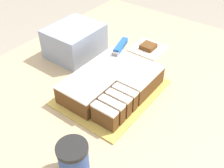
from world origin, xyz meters
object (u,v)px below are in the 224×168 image
Objects in this scene: coffee_cup at (74,159)px; storage_box at (75,41)px; cake at (112,83)px; brownie at (148,46)px; cake_board at (112,92)px; knife at (118,51)px.

storage_box is at bearing 42.68° from coffee_cup.
cake is 5.25× the size of brownie.
cake_board is 0.17m from knife.
knife is 3.14× the size of coffee_cup.
cake_board is at bearing 19.48° from coffee_cup.
coffee_cup is at bearing 6.91° from knife.
storage_box is (-0.22, 0.23, 0.05)m from brownie.
storage_box is at bearing 133.56° from brownie.
knife reaches higher than cake.
coffee_cup is 1.61× the size of brownie.
storage_box reaches higher than cake_board.
coffee_cup reaches higher than cake_board.
knife is at bearing 173.51° from brownie.
brownie is 0.32m from storage_box.
knife is at bearing -84.86° from storage_box.
storage_box reaches higher than coffee_cup.
cake_board is at bearing 13.06° from knife.
coffee_cup is 0.46× the size of storage_box.
brownie reaches higher than cake_board.
cake is 0.32m from brownie.
knife is at bearing 28.44° from cake_board.
storage_box is at bearing 67.93° from cake_board.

